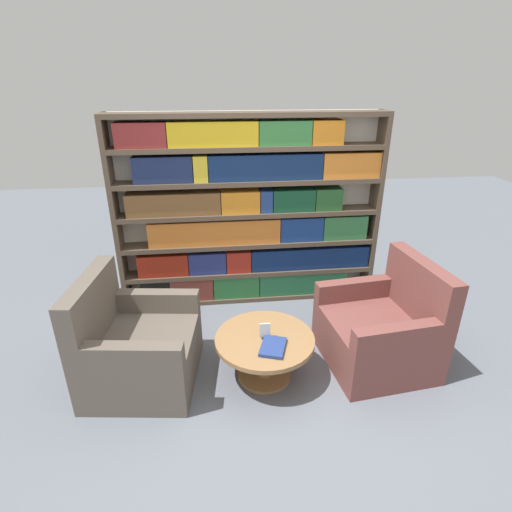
% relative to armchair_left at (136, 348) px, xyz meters
% --- Properties ---
extents(ground_plane, '(14.00, 14.00, 0.00)m').
position_rel_armchair_left_xyz_m(ground_plane, '(1.09, -0.20, -0.32)').
color(ground_plane, slate).
extents(bookshelf, '(2.86, 0.30, 2.08)m').
position_rel_armchair_left_xyz_m(bookshelf, '(1.09, 1.30, 0.71)').
color(bookshelf, silver).
rests_on(bookshelf, ground_plane).
extents(armchair_left, '(0.98, 1.01, 0.96)m').
position_rel_armchair_left_xyz_m(armchair_left, '(0.00, 0.00, 0.00)').
color(armchair_left, brown).
rests_on(armchair_left, ground_plane).
extents(armchair_right, '(0.96, 0.99, 0.96)m').
position_rel_armchair_left_xyz_m(armchair_right, '(2.15, -0.00, 0.00)').
color(armchair_right, brown).
rests_on(armchair_right, ground_plane).
extents(coffee_table, '(0.84, 0.84, 0.41)m').
position_rel_armchair_left_xyz_m(coffee_table, '(1.07, -0.11, -0.02)').
color(coffee_table, olive).
rests_on(coffee_table, ground_plane).
extents(table_sign, '(0.09, 0.06, 0.14)m').
position_rel_armchair_left_xyz_m(table_sign, '(1.07, -0.11, 0.15)').
color(table_sign, black).
rests_on(table_sign, coffee_table).
extents(stray_book, '(0.26, 0.31, 0.03)m').
position_rel_armchair_left_xyz_m(stray_book, '(1.12, -0.26, 0.11)').
color(stray_book, navy).
rests_on(stray_book, coffee_table).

